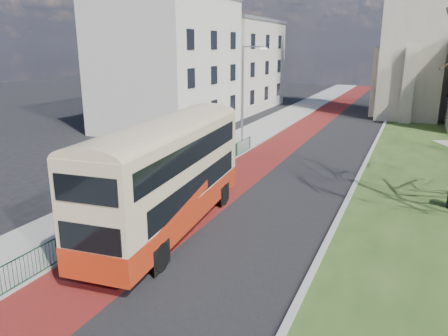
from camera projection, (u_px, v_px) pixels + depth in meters
The scene contains 11 objects.
ground at pixel (190, 227), 20.11m from camera, with size 160.00×160.00×0.00m, color black.
road_carriageway at pixel (316, 144), 37.16m from camera, with size 9.00×120.00×0.01m, color black.
bus_lane at pixel (285, 141), 38.21m from camera, with size 3.40×120.00×0.01m, color #591414.
pavement_west at pixel (245, 137), 39.66m from camera, with size 4.00×120.00×0.12m, color gray.
kerb_west at pixel (266, 139), 38.89m from camera, with size 0.25×120.00×0.13m, color #999993.
kerb_east at pixel (375, 144), 37.13m from camera, with size 0.25×80.00×0.13m, color #999993.
pedestrian_railing at pixel (177, 184), 24.62m from camera, with size 0.07×24.00×1.12m.
street_block_near at pixel (168, 62), 43.17m from camera, with size 10.30×14.30×13.00m.
street_block_far at pixel (231, 64), 57.48m from camera, with size 10.30×16.30×11.50m.
streetlamp at pixel (244, 89), 36.42m from camera, with size 2.13×0.18×8.00m.
bus at pixel (168, 171), 19.07m from camera, with size 3.79×11.85×4.87m.
Camera 1 is at (8.91, -16.43, 8.06)m, focal length 35.00 mm.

